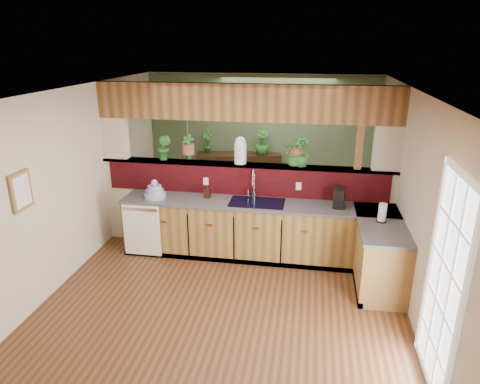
% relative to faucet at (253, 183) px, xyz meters
% --- Properties ---
extents(ground, '(4.60, 7.00, 0.01)m').
position_rel_faucet_xyz_m(ground, '(-0.17, -1.13, -1.15)').
color(ground, '#502E18').
rests_on(ground, ground).
extents(ceiling, '(4.60, 7.00, 0.01)m').
position_rel_faucet_xyz_m(ceiling, '(-0.17, -1.13, 1.45)').
color(ceiling, brown).
rests_on(ceiling, ground).
extents(wall_back, '(4.60, 0.02, 2.60)m').
position_rel_faucet_xyz_m(wall_back, '(-0.17, 2.37, 0.15)').
color(wall_back, beige).
rests_on(wall_back, ground).
extents(wall_left, '(0.02, 7.00, 2.60)m').
position_rel_faucet_xyz_m(wall_left, '(-2.47, -1.13, 0.15)').
color(wall_left, beige).
rests_on(wall_left, ground).
extents(wall_right, '(0.02, 7.00, 2.60)m').
position_rel_faucet_xyz_m(wall_right, '(2.13, -1.13, 0.15)').
color(wall_right, beige).
rests_on(wall_right, ground).
extents(pass_through_partition, '(4.60, 0.21, 2.60)m').
position_rel_faucet_xyz_m(pass_through_partition, '(-0.14, 0.22, 0.04)').
color(pass_through_partition, beige).
rests_on(pass_through_partition, ground).
extents(pass_through_ledge, '(4.60, 0.21, 0.04)m').
position_rel_faucet_xyz_m(pass_through_ledge, '(-0.17, 0.22, 0.22)').
color(pass_through_ledge, brown).
rests_on(pass_through_ledge, ground).
extents(header_beam, '(4.60, 0.15, 0.55)m').
position_rel_faucet_xyz_m(header_beam, '(-0.17, 0.22, 1.17)').
color(header_beam, brown).
rests_on(header_beam, ground).
extents(sage_backwall, '(4.55, 0.02, 2.55)m').
position_rel_faucet_xyz_m(sage_backwall, '(-0.17, 2.35, 0.15)').
color(sage_backwall, '#4C6142').
rests_on(sage_backwall, ground).
extents(countertop, '(4.14, 1.52, 0.90)m').
position_rel_faucet_xyz_m(countertop, '(0.67, -0.26, -0.71)').
color(countertop, brown).
rests_on(countertop, ground).
extents(dishwasher, '(0.58, 0.03, 0.82)m').
position_rel_faucet_xyz_m(dishwasher, '(-1.65, -0.47, -0.70)').
color(dishwasher, white).
rests_on(dishwasher, ground).
extents(navy_sink, '(0.82, 0.50, 0.18)m').
position_rel_faucet_xyz_m(navy_sink, '(0.08, -0.16, -0.33)').
color(navy_sink, black).
rests_on(navy_sink, countertop).
extents(french_door, '(0.06, 1.02, 2.16)m').
position_rel_faucet_xyz_m(french_door, '(2.10, -2.43, -0.10)').
color(french_door, white).
rests_on(french_door, ground).
extents(framed_print, '(0.04, 0.35, 0.45)m').
position_rel_faucet_xyz_m(framed_print, '(-2.44, -1.93, 0.40)').
color(framed_print, brown).
rests_on(framed_print, wall_left).
extents(faucet, '(0.20, 0.21, 0.47)m').
position_rel_faucet_xyz_m(faucet, '(0.00, 0.00, 0.00)').
color(faucet, '#B7B7B2').
rests_on(faucet, countertop).
extents(dish_stack, '(0.33, 0.33, 0.29)m').
position_rel_faucet_xyz_m(dish_stack, '(-1.50, -0.21, -0.16)').
color(dish_stack, '#8995B2').
rests_on(dish_stack, countertop).
extents(soap_dispenser, '(0.10, 0.10, 0.20)m').
position_rel_faucet_xyz_m(soap_dispenser, '(-0.71, -0.07, -0.15)').
color(soap_dispenser, '#341E12').
rests_on(soap_dispenser, countertop).
extents(coffee_maker, '(0.15, 0.26, 0.29)m').
position_rel_faucet_xyz_m(coffee_maker, '(1.27, -0.13, -0.12)').
color(coffee_maker, black).
rests_on(coffee_maker, countertop).
extents(paper_towel, '(0.13, 0.13, 0.28)m').
position_rel_faucet_xyz_m(paper_towel, '(1.81, -0.59, -0.13)').
color(paper_towel, black).
rests_on(paper_towel, countertop).
extents(glass_jar, '(0.19, 0.19, 0.42)m').
position_rel_faucet_xyz_m(glass_jar, '(-0.24, 0.22, 0.45)').
color(glass_jar, silver).
rests_on(glass_jar, pass_through_ledge).
extents(ledge_plant_left, '(0.24, 0.21, 0.41)m').
position_rel_faucet_xyz_m(ledge_plant_left, '(-1.46, 0.22, 0.44)').
color(ledge_plant_left, '#256223').
rests_on(ledge_plant_left, pass_through_ledge).
extents(ledge_plant_right, '(0.30, 0.30, 0.43)m').
position_rel_faucet_xyz_m(ledge_plant_right, '(0.70, 0.22, 0.45)').
color(ledge_plant_right, '#256223').
rests_on(ledge_plant_right, pass_through_ledge).
extents(hanging_plant_a, '(0.23, 0.18, 0.55)m').
position_rel_faucet_xyz_m(hanging_plant_a, '(-1.07, 0.22, 0.59)').
color(hanging_plant_a, brown).
rests_on(hanging_plant_a, header_beam).
extents(hanging_plant_b, '(0.44, 0.40, 0.56)m').
position_rel_faucet_xyz_m(hanging_plant_b, '(0.62, 0.22, 0.65)').
color(hanging_plant_b, brown).
rests_on(hanging_plant_b, header_beam).
extents(shelving_console, '(1.73, 0.81, 1.11)m').
position_rel_faucet_xyz_m(shelving_console, '(-0.59, 2.12, -0.65)').
color(shelving_console, black).
rests_on(shelving_console, ground).
extents(shelf_plant_a, '(0.25, 0.18, 0.44)m').
position_rel_faucet_xyz_m(shelf_plant_a, '(-1.24, 2.12, 0.12)').
color(shelf_plant_a, '#256223').
rests_on(shelf_plant_a, shelving_console).
extents(shelf_plant_b, '(0.33, 0.33, 0.49)m').
position_rel_faucet_xyz_m(shelf_plant_b, '(-0.12, 2.12, 0.15)').
color(shelf_plant_b, '#256223').
rests_on(shelf_plant_b, shelving_console).
extents(floor_plant, '(0.75, 0.70, 0.68)m').
position_rel_faucet_xyz_m(floor_plant, '(0.49, 1.14, -0.81)').
color(floor_plant, '#256223').
rests_on(floor_plant, ground).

